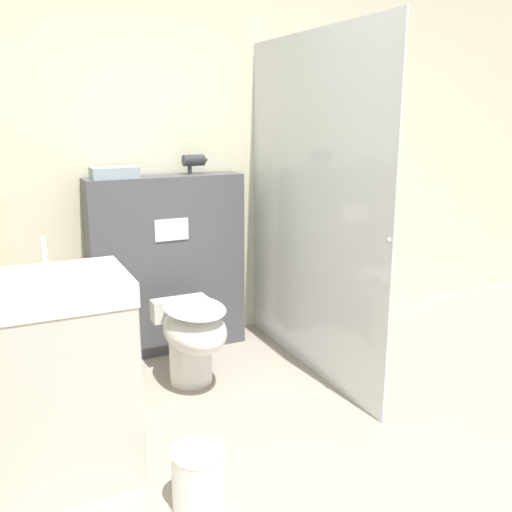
{
  "coord_description": "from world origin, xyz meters",
  "views": [
    {
      "loc": [
        -1.23,
        -1.68,
        1.58
      ],
      "look_at": [
        0.14,
        1.22,
        0.77
      ],
      "focal_mm": 40.0,
      "sensor_mm": 36.0,
      "label": 1
    }
  ],
  "objects": [
    {
      "name": "toilet",
      "position": [
        -0.23,
        1.3,
        0.32
      ],
      "size": [
        0.35,
        0.59,
        0.51
      ],
      "color": "white",
      "rests_on": "ground_plane"
    },
    {
      "name": "hair_drier",
      "position": [
        0.02,
        1.91,
        1.27
      ],
      "size": [
        0.17,
        0.07,
        0.13
      ],
      "color": "#2D2D33",
      "rests_on": "partition_panel"
    },
    {
      "name": "folded_towel",
      "position": [
        -0.51,
        1.88,
        1.22
      ],
      "size": [
        0.28,
        0.17,
        0.07
      ],
      "color": "#8C9EAD",
      "rests_on": "partition_panel"
    },
    {
      "name": "waste_bin",
      "position": [
        -0.57,
        0.25,
        0.13
      ],
      "size": [
        0.23,
        0.23,
        0.25
      ],
      "color": "silver",
      "rests_on": "ground_plane"
    },
    {
      "name": "wall_back",
      "position": [
        0.0,
        2.06,
        1.25
      ],
      "size": [
        8.0,
        0.06,
        2.5
      ],
      "color": "beige",
      "rests_on": "ground_plane"
    },
    {
      "name": "partition_panel",
      "position": [
        -0.19,
        1.89,
        0.59
      ],
      "size": [
        1.02,
        0.24,
        1.18
      ],
      "color": "#4C4C51",
      "rests_on": "ground_plane"
    },
    {
      "name": "sink_vanity",
      "position": [
        -1.04,
        0.7,
        0.46
      ],
      "size": [
        0.62,
        0.5,
        1.07
      ],
      "color": "beige",
      "rests_on": "ground_plane"
    },
    {
      "name": "ground_plane",
      "position": [
        0.0,
        0.0,
        0.0
      ],
      "size": [
        12.0,
        12.0,
        0.0
      ],
      "primitive_type": "plane",
      "color": "#9E9384"
    },
    {
      "name": "shower_glass",
      "position": [
        0.51,
        1.24,
        1.02
      ],
      "size": [
        0.04,
        1.57,
        2.03
      ],
      "color": "silver",
      "rests_on": "ground_plane"
    }
  ]
}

